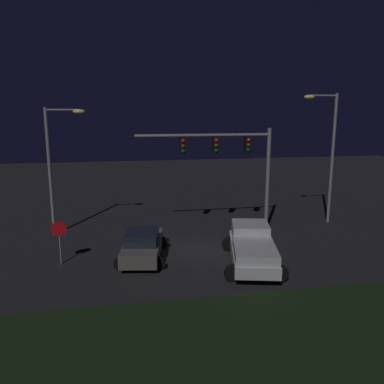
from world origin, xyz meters
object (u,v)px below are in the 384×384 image
object	(u,v)px
stop_sign	(59,234)
traffic_signal_gantry	(231,155)
pickup_truck	(252,245)
street_lamp_left	(57,156)
street_lamp_right	(327,144)
car_sedan	(143,245)

from	to	relation	value
stop_sign	traffic_signal_gantry	bearing A→B (deg)	20.30
pickup_truck	street_lamp_left	world-z (taller)	street_lamp_left
pickup_truck	street_lamp_right	distance (m)	10.48
traffic_signal_gantry	stop_sign	world-z (taller)	traffic_signal_gantry
traffic_signal_gantry	stop_sign	bearing A→B (deg)	-159.70
street_lamp_right	stop_sign	distance (m)	17.62
street_lamp_right	stop_sign	size ratio (longest dim) A/B	3.87
street_lamp_left	street_lamp_right	size ratio (longest dim) A/B	0.89
pickup_truck	traffic_signal_gantry	bearing A→B (deg)	9.93
street_lamp_left	street_lamp_right	distance (m)	17.24
car_sedan	street_lamp_left	size ratio (longest dim) A/B	0.60
car_sedan	street_lamp_right	world-z (taller)	street_lamp_right
pickup_truck	street_lamp_left	size ratio (longest dim) A/B	0.74
car_sedan	stop_sign	bearing A→B (deg)	100.39
stop_sign	pickup_truck	bearing A→B (deg)	-9.84
street_lamp_left	stop_sign	size ratio (longest dim) A/B	3.46
pickup_truck	traffic_signal_gantry	xyz separation A→B (m)	(0.31, 5.21, 3.90)
pickup_truck	street_lamp_left	bearing A→B (deg)	69.65
traffic_signal_gantry	street_lamp_left	xyz separation A→B (m)	(-10.33, 1.47, -0.02)
stop_sign	car_sedan	bearing A→B (deg)	0.57
pickup_truck	street_lamp_left	xyz separation A→B (m)	(-10.01, 6.68, 3.88)
street_lamp_right	traffic_signal_gantry	bearing A→B (deg)	-171.67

